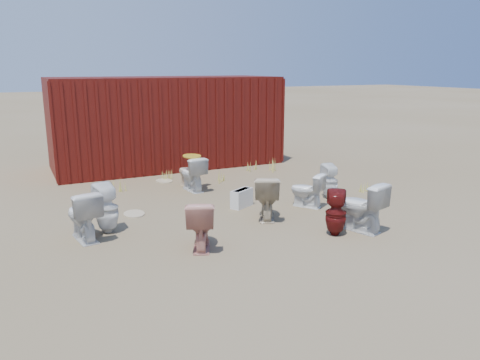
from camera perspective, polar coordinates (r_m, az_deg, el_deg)
name	(u,v)px	position (r m, az deg, el deg)	size (l,w,h in m)	color
ground	(254,216)	(8.58, 1.77, -4.42)	(100.00, 100.00, 0.00)	brown
shipping_container	(166,122)	(13.06, -8.99, 7.05)	(6.00, 2.40, 2.40)	#4D0E0C
toilet_front_a	(83,215)	(7.72, -18.59, -4.08)	(0.45, 0.79, 0.81)	silver
toilet_front_pink	(201,224)	(7.02, -4.81, -5.36)	(0.42, 0.74, 0.76)	tan
toilet_front_c	(360,206)	(7.96, 14.47, -3.14)	(0.47, 0.82, 0.84)	silver
toilet_front_maroon	(336,213)	(7.68, 11.61, -3.97)	(0.33, 0.34, 0.74)	#601210
toilet_front_e	(307,190)	(9.15, 8.16, -1.24)	(0.37, 0.65, 0.66)	white
toilet_back_a	(107,208)	(7.93, -15.94, -3.35)	(0.37, 0.38, 0.83)	white
toilet_back_beige_left	(191,172)	(10.69, -6.04, 1.00)	(0.37, 0.66, 0.67)	beige
toilet_back_beige_right	(267,197)	(8.36, 3.29, -2.05)	(0.45, 0.78, 0.80)	#C5B390
toilet_back_yellowlid	(192,174)	(10.28, -5.83, 0.77)	(0.43, 0.75, 0.76)	white
toilet_back_e	(330,181)	(9.82, 10.92, -0.15)	(0.32, 0.33, 0.72)	white
yellow_lid	(192,156)	(10.20, -5.89, 2.93)	(0.39, 0.48, 0.03)	gold
loose_tank	(242,198)	(9.08, 0.21, -2.23)	(0.50, 0.20, 0.35)	silver
loose_lid_near	(134,214)	(8.88, -12.78, -4.05)	(0.38, 0.49, 0.02)	#C0AE8B
loose_lid_far	(164,181)	(11.28, -9.24, -0.12)	(0.36, 0.47, 0.02)	#C3B38D
weed_clump_a	(116,184)	(10.64, -14.88, -0.49)	(0.36, 0.36, 0.30)	#C0B84C
weed_clump_b	(220,177)	(11.08, -2.44, 0.41)	(0.32, 0.32, 0.25)	#C0B84C
weed_clump_c	(275,164)	(12.30, 4.29, 1.92)	(0.36, 0.36, 0.34)	#C0B84C
weed_clump_d	(166,175)	(11.47, -8.98, 0.64)	(0.30, 0.30, 0.23)	#C0B84C
weed_clump_e	(252,165)	(12.34, 1.45, 1.81)	(0.34, 0.34, 0.27)	#C0B84C
weed_clump_f	(364,187)	(10.50, 14.92, -0.88)	(0.28, 0.28, 0.22)	#C0B84C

